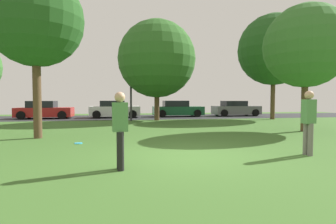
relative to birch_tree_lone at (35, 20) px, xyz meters
name	(u,v)px	position (x,y,z in m)	size (l,w,h in m)	color
ground_plane	(188,156)	(4.99, -4.28, -4.60)	(44.00, 44.00, 0.00)	#3D6628
road_strip	(142,117)	(4.99, 11.72, -4.60)	(44.00, 6.40, 0.01)	#28282B
birch_tree_lone	(35,20)	(0.00, 0.00, 0.00)	(3.66, 3.66, 6.45)	brown
oak_tree_center	(157,59)	(5.80, 7.94, -0.18)	(5.56, 5.56, 7.21)	brown
maple_tree_far	(274,50)	(14.67, 7.46, 0.67)	(5.35, 5.35, 7.96)	brown
maple_tree_near	(306,46)	(11.84, 0.18, -0.57)	(3.91, 3.91, 6.00)	brown
person_thrower	(309,119)	(8.25, -4.72, -3.62)	(0.34, 0.30, 1.76)	slate
person_catcher	(120,127)	(3.20, -5.34, -3.67)	(0.34, 0.30, 1.69)	black
frisbee_disc	(78,143)	(1.77, -1.64, -4.59)	(0.27, 0.27, 0.03)	#2DB2E0
parked_car_red	(44,110)	(-2.75, 11.33, -3.96)	(4.18, 2.07, 1.40)	#B21E1E
parked_car_white	(115,110)	(2.72, 11.48, -3.95)	(4.07, 2.10, 1.41)	white
parked_car_green	(177,109)	(8.17, 11.84, -3.96)	(4.41, 1.94, 1.41)	#195633
parked_car_grey	(236,109)	(13.63, 11.83, -3.96)	(4.23, 1.97, 1.38)	slate
street_lamp_post	(131,89)	(3.94, 7.92, -2.35)	(0.14, 0.14, 4.50)	#2D2D33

